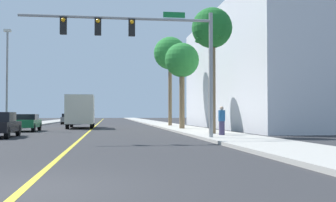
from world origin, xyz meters
The scene contains 14 objects.
ground centered at (0.00, 42.00, 0.00)m, with size 192.00×192.00×0.00m, color #2D2D30.
sidewalk_left centered at (-7.85, 42.00, 0.07)m, with size 3.40×168.00×0.15m, color #9E9B93.
sidewalk_right centered at (7.85, 42.00, 0.07)m, with size 3.40×168.00×0.15m, color #B2ADA3.
lane_marking_center centered at (0.00, 42.00, 0.00)m, with size 0.16×144.00×0.01m, color yellow.
building_right_near centered at (17.63, 29.99, 5.39)m, with size 13.33×26.68×10.78m, color silver.
traffic_signal_mast centered at (3.38, 12.94, 4.85)m, with size 9.47×0.36×6.27m.
street_lamp centered at (-6.65, 27.44, 4.57)m, with size 0.56×0.28×7.99m.
palm_near centered at (7.60, 16.90, 6.29)m, with size 2.44×2.44×7.58m.
palm_mid centered at (7.33, 25.84, 5.58)m, with size 2.79×2.79×6.95m.
palm_far centered at (7.67, 34.79, 7.47)m, with size 3.35×3.35×9.09m.
car_green centered at (-4.75, 25.34, 0.70)m, with size 1.83×3.94×1.31m.
car_gray centered at (-3.67, 47.83, 0.73)m, with size 1.95×4.40×1.37m.
delivery_truck centered at (-1.12, 32.14, 1.60)m, with size 2.52×7.64×2.99m.
pedestrian centered at (7.67, 15.01, 0.94)m, with size 0.38×0.38×1.59m.
Camera 1 is at (1.47, -7.53, 1.31)m, focal length 44.77 mm.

